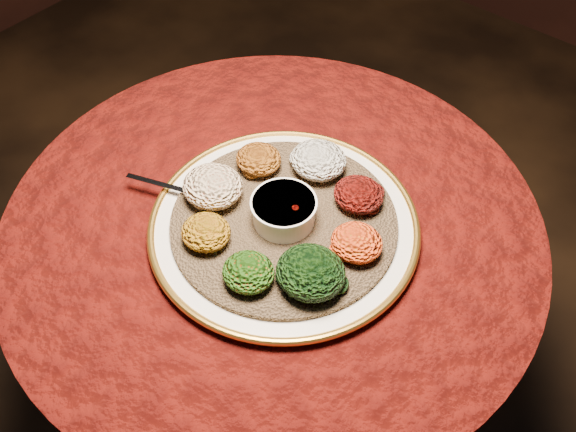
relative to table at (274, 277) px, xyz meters
The scene contains 13 objects.
table is the anchor object (origin of this frame).
platter 0.20m from the table, 11.83° to the right, with size 0.52×0.52×0.02m.
injera 0.21m from the table, 11.83° to the right, with size 0.39×0.39×0.01m, color brown.
stew_bowl 0.24m from the table, 11.83° to the right, with size 0.11×0.11×0.05m.
spoon 0.26m from the table, 152.95° to the right, with size 0.15×0.07×0.01m.
portion_ayib 0.26m from the table, 87.96° to the left, with size 0.10×0.10×0.05m, color beige.
portion_kitfo 0.27m from the table, 44.66° to the left, with size 0.09×0.08×0.04m, color black.
portion_tikil 0.28m from the table, ahead, with size 0.09×0.08×0.04m, color #B2700E.
portion_gomen 0.29m from the table, 28.15° to the right, with size 0.11×0.11×0.05m, color black.
portion_mixveg 0.28m from the table, 63.08° to the right, with size 0.08×0.08×0.04m, color #A1330A.
portion_kik 0.26m from the table, 107.38° to the right, with size 0.08×0.08×0.04m, color #9F5E0E.
portion_timatim 0.26m from the table, 155.54° to the right, with size 0.11×0.10×0.05m, color maroon.
portion_shiro 0.25m from the table, 143.70° to the left, with size 0.08×0.08×0.04m, color #914D11.
Camera 1 is at (0.49, -0.54, 1.60)m, focal length 40.00 mm.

